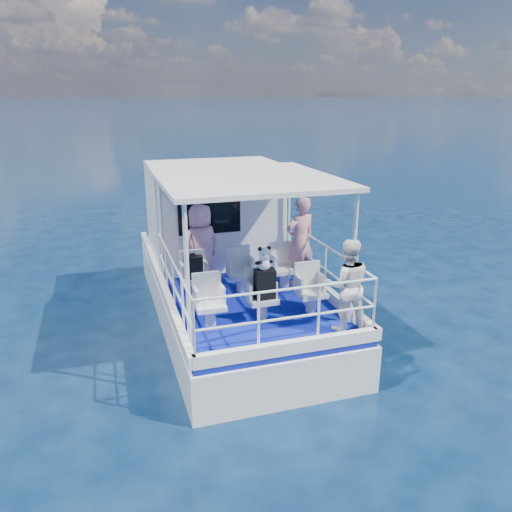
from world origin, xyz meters
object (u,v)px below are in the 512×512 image
(passenger_stbd_aft, at_px, (347,285))
(passenger_port_fwd, at_px, (201,246))
(backpack_center, at_px, (265,284))
(panda, at_px, (264,258))

(passenger_stbd_aft, bearing_deg, passenger_port_fwd, -40.85)
(passenger_stbd_aft, height_order, backpack_center, passenger_stbd_aft)
(passenger_port_fwd, distance_m, backpack_center, 2.00)
(passenger_port_fwd, distance_m, passenger_stbd_aft, 3.19)
(passenger_port_fwd, relative_size, panda, 4.19)
(passenger_stbd_aft, distance_m, panda, 1.40)
(passenger_port_fwd, distance_m, panda, 2.00)
(passenger_port_fwd, height_order, backpack_center, passenger_port_fwd)
(passenger_port_fwd, bearing_deg, backpack_center, 87.36)
(passenger_stbd_aft, distance_m, backpack_center, 1.36)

